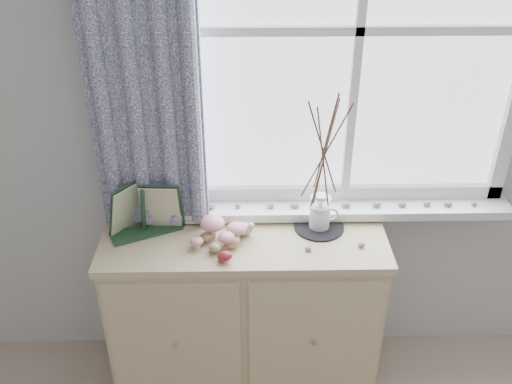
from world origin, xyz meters
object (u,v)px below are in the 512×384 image
botanical_book (142,212)px  twig_pitcher (324,149)px  toadstool_cluster (220,229)px  sideboard (245,312)px

botanical_book → twig_pitcher: size_ratio=0.52×
toadstool_cluster → botanical_book: bearing=174.3°
sideboard → toadstool_cluster: 0.49m
sideboard → botanical_book: bearing=177.9°
sideboard → toadstool_cluster: (-0.10, -0.02, 0.48)m
botanical_book → twig_pitcher: (0.74, 0.05, 0.26)m
botanical_book → toadstool_cluster: bearing=-30.1°
twig_pitcher → toadstool_cluster: bearing=-170.4°
sideboard → botanical_book: botanical_book is taller
sideboard → botanical_book: size_ratio=3.48×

